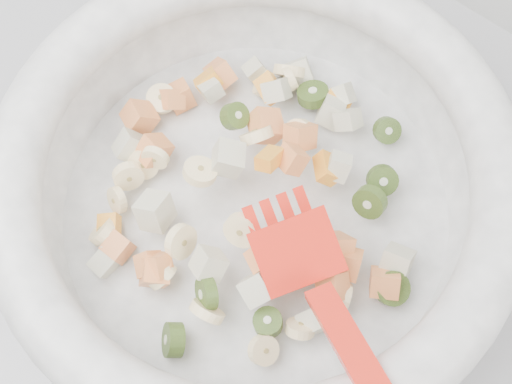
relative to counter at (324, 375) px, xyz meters
The scene contains 2 objects.
counter is the anchor object (origin of this frame).
mixing_bowl 0.52m from the counter, behind, with size 0.46×0.40×0.15m.
Camera 1 is at (0.03, 1.26, 1.45)m, focal length 50.00 mm.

